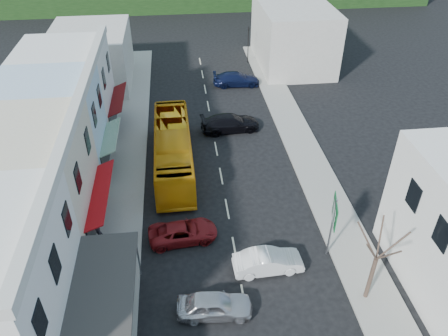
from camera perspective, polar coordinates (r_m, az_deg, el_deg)
ground at (r=28.75m, az=1.39°, el=-10.54°), size 120.00×120.00×0.00m
sidewalk_left at (r=36.46m, az=-12.53°, el=0.14°), size 3.00×52.00×0.15m
sidewalk_right at (r=37.66m, az=10.71°, el=1.66°), size 3.00×52.00×0.15m
shopfront_row at (r=31.32m, az=-23.12°, el=0.09°), size 8.25×30.00×8.00m
distant_block_left at (r=50.76m, az=-16.89°, el=13.68°), size 8.00×10.00×6.00m
distant_block_right at (r=54.42m, az=9.03°, el=16.75°), size 8.00×12.00×7.00m
bus at (r=35.11m, az=-6.65°, el=2.24°), size 2.62×11.63×3.10m
car_silver at (r=25.06m, az=-1.24°, el=-17.48°), size 4.52×2.11×1.40m
car_white at (r=27.20m, az=5.78°, el=-12.07°), size 4.48×2.00×1.40m
car_red at (r=29.03m, az=-5.38°, el=-8.22°), size 4.77×2.35×1.40m
car_black_near at (r=40.30m, az=0.81°, el=5.82°), size 4.66×2.27×1.40m
car_navy_far at (r=49.05m, az=1.61°, el=11.50°), size 4.56×1.98×1.40m
pedestrian_left at (r=29.15m, az=-15.86°, el=-8.72°), size 0.58×0.70×1.70m
direction_sign at (r=27.67m, az=13.86°, el=-7.63°), size 1.17×2.12×4.48m
street_tree at (r=25.14m, az=19.26°, el=-11.16°), size 3.33×3.33×6.43m
traffic_signal at (r=54.59m, az=3.17°, el=15.75°), size 0.96×1.14×4.45m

